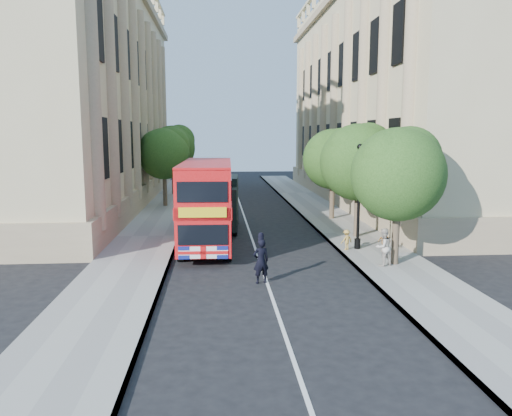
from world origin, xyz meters
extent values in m
plane|color=black|center=(0.00, 0.00, 0.00)|extent=(120.00, 120.00, 0.00)
cube|color=gray|center=(5.75, 10.00, 0.06)|extent=(3.50, 80.00, 0.12)
cube|color=gray|center=(-5.75, 10.00, 0.06)|extent=(3.50, 80.00, 0.12)
cube|color=#C3B387|center=(13.80, 24.00, 9.00)|extent=(12.00, 38.00, 18.00)
cube|color=#C3B387|center=(-13.80, 24.00, 9.00)|extent=(12.00, 38.00, 18.00)
cylinder|color=#473828|center=(5.80, 3.00, 1.43)|extent=(0.32, 0.32, 2.86)
sphere|color=#1F4517|center=(5.80, 3.00, 4.03)|extent=(4.00, 4.00, 4.00)
sphere|color=#1F4517|center=(6.40, 3.40, 4.68)|extent=(2.80, 2.80, 2.80)
sphere|color=#1F4517|center=(5.30, 2.70, 4.55)|extent=(2.60, 2.60, 2.60)
cylinder|color=#473828|center=(5.80, 9.00, 1.50)|extent=(0.32, 0.32, 2.99)
sphere|color=#1F4517|center=(5.80, 9.00, 4.22)|extent=(4.20, 4.20, 4.20)
sphere|color=#1F4517|center=(6.40, 9.40, 4.90)|extent=(2.94, 2.94, 2.94)
sphere|color=#1F4517|center=(5.30, 8.70, 4.76)|extent=(2.73, 2.73, 2.73)
cylinder|color=#473828|center=(5.80, 15.00, 1.45)|extent=(0.32, 0.32, 2.90)
sphere|color=#1F4517|center=(5.80, 15.00, 4.09)|extent=(4.00, 4.00, 4.00)
sphere|color=#1F4517|center=(6.40, 15.40, 4.75)|extent=(2.80, 2.80, 2.80)
sphere|color=#1F4517|center=(5.30, 14.70, 4.62)|extent=(2.60, 2.60, 2.60)
cylinder|color=#473828|center=(-6.00, 22.00, 1.50)|extent=(0.32, 0.32, 2.99)
sphere|color=#1F4517|center=(-6.00, 22.00, 4.22)|extent=(4.00, 4.00, 4.00)
sphere|color=#1F4517|center=(-5.40, 22.40, 4.90)|extent=(2.80, 2.80, 2.80)
sphere|color=#1F4517|center=(-6.50, 21.70, 4.76)|extent=(2.60, 2.60, 2.60)
cylinder|color=#473828|center=(-6.00, 30.00, 1.58)|extent=(0.32, 0.32, 3.17)
sphere|color=#1F4517|center=(-6.00, 30.00, 4.46)|extent=(4.20, 4.20, 4.20)
sphere|color=#1F4517|center=(-5.40, 30.40, 5.18)|extent=(2.94, 2.94, 2.94)
sphere|color=#1F4517|center=(-6.50, 29.70, 5.04)|extent=(2.73, 2.73, 2.73)
cylinder|color=black|center=(5.00, 6.00, 0.37)|extent=(0.30, 0.30, 0.50)
cylinder|color=black|center=(5.00, 6.00, 2.62)|extent=(0.14, 0.14, 5.00)
sphere|color=black|center=(5.00, 6.00, 5.12)|extent=(0.32, 0.32, 0.32)
cube|color=red|center=(-2.41, 7.81, 2.34)|extent=(2.63, 9.23, 3.81)
cube|color=black|center=(-2.41, 7.81, 1.50)|extent=(2.68, 8.65, 0.87)
cube|color=black|center=(-2.41, 7.81, 3.33)|extent=(2.68, 8.65, 0.87)
cube|color=yellow|center=(-2.52, 3.23, 2.46)|extent=(2.03, 0.13, 0.43)
cylinder|color=black|center=(-3.58, 4.60, 0.48)|extent=(0.29, 0.97, 0.97)
cylinder|color=black|center=(-1.39, 4.55, 0.48)|extent=(0.29, 0.97, 0.97)
cylinder|color=black|center=(-3.42, 10.88, 0.48)|extent=(0.29, 0.97, 0.97)
cylinder|color=black|center=(-1.24, 10.82, 0.48)|extent=(0.29, 0.97, 0.97)
cube|color=black|center=(-1.91, 10.44, 1.53)|extent=(2.38, 2.17, 2.38)
cube|color=black|center=(-1.96, 9.48, 1.81)|extent=(2.04, 0.22, 0.79)
cube|color=black|center=(-1.76, 12.93, 1.76)|extent=(2.48, 3.75, 2.83)
cube|color=black|center=(-1.80, 12.25, 0.40)|extent=(2.36, 5.55, 0.28)
cylinder|color=black|center=(-2.93, 10.38, 0.45)|extent=(0.30, 0.92, 0.91)
cylinder|color=black|center=(-0.90, 10.26, 0.45)|extent=(0.30, 0.92, 0.91)
cylinder|color=black|center=(-2.71, 14.12, 0.45)|extent=(0.30, 0.92, 0.91)
cylinder|color=black|center=(-0.67, 14.00, 0.45)|extent=(0.30, 0.92, 0.91)
imported|color=black|center=(-0.24, 1.00, 0.87)|extent=(0.72, 0.57, 1.75)
imported|color=beige|center=(5.18, 2.73, 0.94)|extent=(0.98, 0.89, 1.64)
imported|color=orange|center=(6.11, 5.26, 0.62)|extent=(0.62, 0.37, 0.99)
imported|color=gold|center=(4.40, 5.83, 0.61)|extent=(0.73, 0.60, 0.99)
camera|label=1|loc=(-1.91, -17.65, 5.71)|focal=35.00mm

